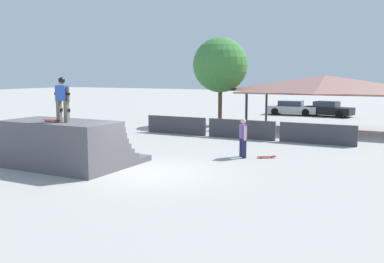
% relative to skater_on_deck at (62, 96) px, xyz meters
% --- Properties ---
extents(ground_plane, '(160.00, 160.00, 0.00)m').
position_rel_skater_on_deck_xyz_m(ground_plane, '(3.00, 1.13, -2.75)').
color(ground_plane, '#A3A09B').
extents(quarter_pipe_ramp, '(4.43, 3.88, 1.81)m').
position_rel_skater_on_deck_xyz_m(quarter_pipe_ramp, '(-0.38, 0.55, -1.94)').
color(quarter_pipe_ramp, '#565459').
rests_on(quarter_pipe_ramp, ground).
extents(skater_on_deck, '(0.70, 0.24, 1.64)m').
position_rel_skater_on_deck_xyz_m(skater_on_deck, '(0.00, 0.00, 0.00)').
color(skater_on_deck, '#6B6051').
rests_on(skater_on_deck, quarter_pipe_ramp).
extents(skateboard_on_deck, '(0.84, 0.29, 0.09)m').
position_rel_skater_on_deck_xyz_m(skateboard_on_deck, '(-0.46, -0.07, -0.88)').
color(skateboard_on_deck, green).
rests_on(skateboard_on_deck, quarter_pipe_ramp).
extents(bystander_walking, '(0.50, 0.60, 1.68)m').
position_rel_skater_on_deck_xyz_m(bystander_walking, '(4.97, 5.41, -1.81)').
color(bystander_walking, '#1E2347').
rests_on(bystander_walking, ground).
extents(skateboard_on_ground, '(0.76, 0.62, 0.09)m').
position_rel_skater_on_deck_xyz_m(skateboard_on_ground, '(5.95, 5.76, -2.69)').
color(skateboard_on_ground, blue).
rests_on(skateboard_on_ground, ground).
extents(barrier_fence, '(12.17, 0.12, 1.05)m').
position_rel_skater_on_deck_xyz_m(barrier_fence, '(2.95, 10.50, -2.22)').
color(barrier_fence, '#3D3D42').
rests_on(barrier_fence, ground).
extents(pavilion_shelter, '(10.57, 4.96, 3.50)m').
position_rel_skater_on_deck_xyz_m(pavilion_shelter, '(6.30, 16.53, 0.15)').
color(pavilion_shelter, '#2D2D33').
rests_on(pavilion_shelter, ground).
extents(tree_far_back, '(3.85, 3.85, 6.13)m').
position_rel_skater_on_deck_xyz_m(tree_far_back, '(-0.79, 16.11, 1.45)').
color(tree_far_back, brown).
rests_on(tree_far_back, ground).
extents(parked_car_silver, '(4.42, 1.97, 1.27)m').
position_rel_skater_on_deck_xyz_m(parked_car_silver, '(1.87, 25.78, -2.14)').
color(parked_car_silver, '#A8AAAF').
rests_on(parked_car_silver, ground).
extents(parked_car_black, '(4.35, 2.38, 1.27)m').
position_rel_skater_on_deck_xyz_m(parked_car_black, '(4.90, 25.86, -2.14)').
color(parked_car_black, black).
rests_on(parked_car_black, ground).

